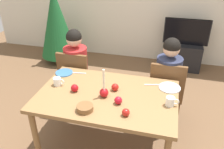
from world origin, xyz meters
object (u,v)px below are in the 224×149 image
object	(u,v)px
tv	(187,32)
apple_by_right_mug	(126,112)
tv_stand	(183,56)
bowl_walnuts	(85,108)
christmas_tree	(56,23)
apple_by_left_plate	(115,87)
person_left_child	(77,73)
apple_far_edge	(118,100)
dining_table	(107,101)
apple_near_candle	(75,88)
plate_left	(64,73)
mug_right	(170,101)
mug_left	(58,81)
plate_right	(170,88)
chair_left	(76,78)
candle_centerpiece	(104,91)
chair_right	(166,90)
person_right_child	(167,85)

from	to	relation	value
tv	apple_by_right_mug	xyz separation A→B (m)	(-0.57, -2.58, 0.08)
tv_stand	bowl_walnuts	world-z (taller)	bowl_walnuts
tv	christmas_tree	bearing A→B (deg)	-172.58
apple_by_left_plate	person_left_child	bearing A→B (deg)	140.25
bowl_walnuts	apple_by_left_plate	xyz separation A→B (m)	(0.18, 0.39, 0.01)
person_left_child	apple_far_edge	bearing A→B (deg)	-45.78
dining_table	christmas_tree	size ratio (longest dim) A/B	0.93
apple_near_candle	tv_stand	bearing A→B (deg)	63.63
apple_by_right_mug	apple_by_left_plate	bearing A→B (deg)	116.95
plate_left	mug_right	size ratio (longest dim) A/B	1.61
christmas_tree	mug_left	xyz separation A→B (m)	(0.98, -1.95, 0.01)
plate_right	mug_right	bearing A→B (deg)	-86.99
chair_left	apple_near_candle	world-z (taller)	chair_left
chair_left	candle_centerpiece	xyz separation A→B (m)	(0.58, -0.65, 0.30)
chair_right	apple_by_left_plate	bearing A→B (deg)	-135.08
apple_near_candle	person_right_child	bearing A→B (deg)	36.27
apple_far_edge	chair_right	bearing A→B (deg)	59.43
plate_left	bowl_walnuts	distance (m)	0.77
chair_left	bowl_walnuts	world-z (taller)	chair_left
person_right_child	apple_by_left_plate	size ratio (longest dim) A/B	15.37
chair_left	person_left_child	bearing A→B (deg)	90.00
tv	plate_right	size ratio (longest dim) A/B	3.51
mug_right	bowl_walnuts	xyz separation A→B (m)	(-0.75, -0.27, -0.02)
person_right_child	plate_left	bearing A→B (deg)	-163.86
apple_by_left_plate	apple_by_right_mug	distance (m)	0.42
apple_by_right_mug	plate_left	bearing A→B (deg)	145.94
tv_stand	bowl_walnuts	bearing A→B (deg)	-109.95
tv_stand	plate_left	distance (m)	2.51
apple_by_left_plate	mug_right	bearing A→B (deg)	-12.08
tv_stand	mug_right	xyz separation A→B (m)	(-0.20, -2.33, 0.55)
bowl_walnuts	apple_by_right_mug	distance (m)	0.37
bowl_walnuts	apple_by_left_plate	bearing A→B (deg)	64.81
apple_by_left_plate	apple_far_edge	bearing A→B (deg)	-68.60
plate_left	apple_far_edge	distance (m)	0.86
mug_right	apple_by_right_mug	bearing A→B (deg)	-146.01
person_right_child	apple_by_right_mug	size ratio (longest dim) A/B	16.67
person_right_child	plate_left	size ratio (longest dim) A/B	5.85
chair_right	plate_left	size ratio (longest dim) A/B	4.49
person_right_child	apple_near_candle	distance (m)	1.15
person_right_child	plate_right	distance (m)	0.41
christmas_tree	plate_left	distance (m)	1.94
chair_left	bowl_walnuts	bearing A→B (deg)	-62.39
apple_by_left_plate	person_right_child	bearing A→B (deg)	46.66
mug_right	chair_left	bearing A→B (deg)	152.49
chair_left	plate_left	bearing A→B (deg)	-91.18
tv	apple_by_right_mug	world-z (taller)	tv
christmas_tree	apple_by_left_plate	xyz separation A→B (m)	(1.60, -1.90, 0.00)
mug_right	person_right_child	bearing A→B (deg)	93.84
chair_right	tv	bearing A→B (deg)	81.85
plate_right	person_left_child	bearing A→B (deg)	163.20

